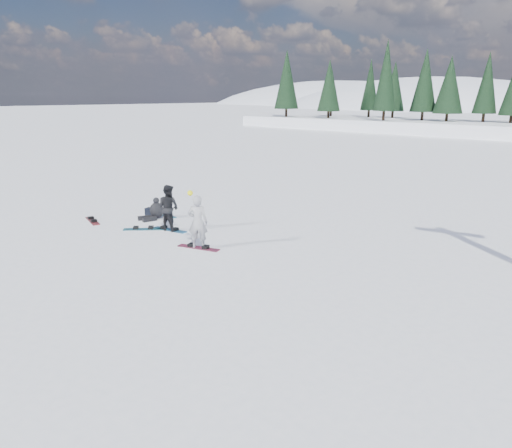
{
  "coord_description": "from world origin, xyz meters",
  "views": [
    {
      "loc": [
        13.82,
        -10.77,
        4.98
      ],
      "look_at": [
        3.6,
        -0.02,
        1.1
      ],
      "focal_mm": 35.0,
      "sensor_mm": 36.0,
      "label": 1
    }
  ],
  "objects_px": {
    "seated_rider": "(156,211)",
    "snowboard_loose_a": "(143,229)",
    "snowboarder_man": "(169,208)",
    "snowboard_loose_b": "(92,221)",
    "snowboarder_woman": "(198,222)",
    "snowboard_loose_c": "(165,215)",
    "gear_bag": "(151,211)"
  },
  "relations": [
    {
      "from": "snowboarder_man",
      "to": "snowboard_loose_b",
      "type": "xyz_separation_m",
      "value": [
        -3.37,
        -1.31,
        -0.85
      ]
    },
    {
      "from": "snowboarder_woman",
      "to": "snowboarder_man",
      "type": "xyz_separation_m",
      "value": [
        -2.54,
        0.72,
        -0.04
      ]
    },
    {
      "from": "snowboard_loose_b",
      "to": "gear_bag",
      "type": "bearing_deg",
      "value": 87.0
    },
    {
      "from": "snowboarder_woman",
      "to": "snowboard_loose_a",
      "type": "relative_size",
      "value": 1.3
    },
    {
      "from": "seated_rider",
      "to": "snowboard_loose_a",
      "type": "bearing_deg",
      "value": -34.36
    },
    {
      "from": "seated_rider",
      "to": "gear_bag",
      "type": "height_order",
      "value": "seated_rider"
    },
    {
      "from": "snowboarder_man",
      "to": "snowboard_loose_b",
      "type": "relative_size",
      "value": 1.16
    },
    {
      "from": "seated_rider",
      "to": "snowboard_loose_c",
      "type": "xyz_separation_m",
      "value": [
        -0.27,
        0.63,
        -0.32
      ]
    },
    {
      "from": "snowboard_loose_c",
      "to": "seated_rider",
      "type": "bearing_deg",
      "value": -60.25
    },
    {
      "from": "snowboarder_woman",
      "to": "snowboarder_man",
      "type": "relative_size",
      "value": 1.12
    },
    {
      "from": "snowboarder_woman",
      "to": "snowboarder_man",
      "type": "distance_m",
      "value": 2.64
    },
    {
      "from": "snowboarder_man",
      "to": "seated_rider",
      "type": "relative_size",
      "value": 1.55
    },
    {
      "from": "snowboarder_woman",
      "to": "snowboarder_man",
      "type": "height_order",
      "value": "snowboarder_woman"
    },
    {
      "from": "snowboard_loose_c",
      "to": "snowboard_loose_b",
      "type": "distance_m",
      "value": 2.92
    },
    {
      "from": "gear_bag",
      "to": "snowboard_loose_c",
      "type": "distance_m",
      "value": 0.59
    },
    {
      "from": "gear_bag",
      "to": "snowboard_loose_b",
      "type": "height_order",
      "value": "gear_bag"
    },
    {
      "from": "snowboard_loose_b",
      "to": "snowboard_loose_a",
      "type": "relative_size",
      "value": 1.0
    },
    {
      "from": "seated_rider",
      "to": "gear_bag",
      "type": "distance_m",
      "value": 0.77
    },
    {
      "from": "snowboard_loose_a",
      "to": "snowboarder_woman",
      "type": "bearing_deg",
      "value": -47.83
    },
    {
      "from": "seated_rider",
      "to": "snowboard_loose_c",
      "type": "bearing_deg",
      "value": 130.26
    },
    {
      "from": "snowboarder_man",
      "to": "snowboard_loose_c",
      "type": "xyz_separation_m",
      "value": [
        -2.12,
        1.33,
        -0.85
      ]
    },
    {
      "from": "snowboarder_woman",
      "to": "snowboard_loose_c",
      "type": "distance_m",
      "value": 5.17
    },
    {
      "from": "gear_bag",
      "to": "snowboard_loose_c",
      "type": "xyz_separation_m",
      "value": [
        0.43,
        0.37,
        -0.14
      ]
    },
    {
      "from": "snowboarder_woman",
      "to": "snowboard_loose_c",
      "type": "bearing_deg",
      "value": -58.91
    },
    {
      "from": "snowboard_loose_c",
      "to": "snowboard_loose_b",
      "type": "bearing_deg",
      "value": -108.88
    },
    {
      "from": "snowboard_loose_c",
      "to": "snowboard_loose_b",
      "type": "height_order",
      "value": "same"
    },
    {
      "from": "seated_rider",
      "to": "snowboard_loose_b",
      "type": "relative_size",
      "value": 0.75
    },
    {
      "from": "snowboarder_woman",
      "to": "gear_bag",
      "type": "bearing_deg",
      "value": -53.4
    },
    {
      "from": "snowboarder_woman",
      "to": "seated_rider",
      "type": "relative_size",
      "value": 1.74
    },
    {
      "from": "snowboarder_man",
      "to": "gear_bag",
      "type": "bearing_deg",
      "value": -32.57
    },
    {
      "from": "snowboard_loose_c",
      "to": "snowboard_loose_b",
      "type": "xyz_separation_m",
      "value": [
        -1.25,
        -2.64,
        0.0
      ]
    },
    {
      "from": "gear_bag",
      "to": "seated_rider",
      "type": "bearing_deg",
      "value": -20.14
    }
  ]
}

